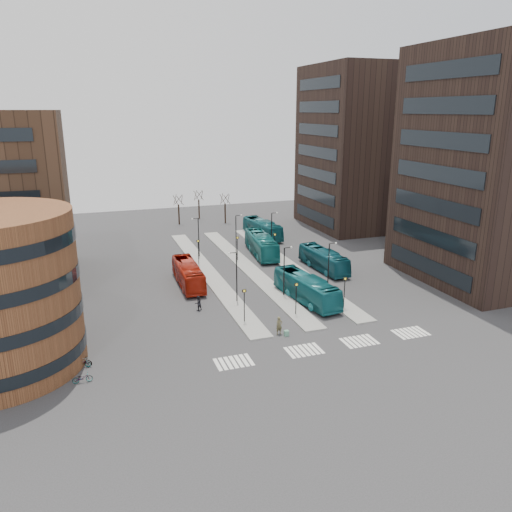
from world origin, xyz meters
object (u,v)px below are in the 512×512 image
object	(u,v)px
teal_bus_d	(262,229)
bicycle_mid	(82,362)
traveller	(279,326)
bicycle_near	(82,378)
teal_bus_a	(306,288)
commuter_a	(198,303)
commuter_c	(290,288)
teal_bus_b	(261,245)
red_bus	(188,274)
bicycle_far	(82,363)
teal_bus_c	(323,260)
suitcase	(286,333)
commuter_b	(302,298)

from	to	relation	value
teal_bus_d	bicycle_mid	world-z (taller)	teal_bus_d
traveller	bicycle_near	size ratio (longest dim) A/B	1.16
teal_bus_a	bicycle_near	size ratio (longest dim) A/B	7.00
commuter_a	commuter_c	world-z (taller)	commuter_a
teal_bus_b	teal_bus_d	world-z (taller)	teal_bus_b
bicycle_mid	red_bus	bearing A→B (deg)	-21.09
traveller	bicycle_far	xyz separation A→B (m)	(-19.07, -0.65, -0.54)
teal_bus_b	teal_bus_c	world-z (taller)	teal_bus_b
teal_bus_a	traveller	bearing A→B (deg)	-138.19
bicycle_near	bicycle_mid	size ratio (longest dim) A/B	0.94
suitcase	commuter_a	world-z (taller)	commuter_a
suitcase	red_bus	xyz separation A→B (m)	(-6.25, 18.34, 1.23)
red_bus	commuter_b	size ratio (longest dim) A/B	6.70
red_bus	bicycle_mid	bearing A→B (deg)	-125.01
commuter_a	bicycle_far	distance (m)	15.87
red_bus	teal_bus_a	size ratio (longest dim) A/B	0.96
suitcase	bicycle_mid	bearing A→B (deg)	-178.02
red_bus	bicycle_far	size ratio (longest dim) A/B	7.01
teal_bus_a	teal_bus_b	distance (m)	20.35
red_bus	commuter_a	world-z (taller)	red_bus
commuter_c	commuter_b	bearing A→B (deg)	39.90
traveller	bicycle_far	world-z (taller)	traveller
teal_bus_a	traveller	world-z (taller)	teal_bus_a
teal_bus_b	teal_bus_a	bearing A→B (deg)	-88.25
red_bus	teal_bus_d	distance (m)	27.26
traveller	commuter_b	size ratio (longest dim) A/B	1.17
commuter_b	red_bus	bearing A→B (deg)	46.31
bicycle_mid	teal_bus_a	bearing A→B (deg)	-57.26
commuter_c	teal_bus_d	bearing A→B (deg)	-153.48
traveller	bicycle_mid	distance (m)	19.09
teal_bus_b	bicycle_near	distance (m)	41.36
teal_bus_a	bicycle_near	bearing A→B (deg)	-164.50
commuter_b	bicycle_mid	xyz separation A→B (m)	(-24.63, -7.16, -0.29)
red_bus	teal_bus_b	bearing A→B (deg)	37.52
bicycle_near	bicycle_far	bearing A→B (deg)	-2.21
suitcase	bicycle_mid	size ratio (longest dim) A/B	0.33
red_bus	teal_bus_b	size ratio (longest dim) A/B	0.90
commuter_a	bicycle_mid	bearing A→B (deg)	13.77
teal_bus_a	commuter_b	xyz separation A→B (m)	(-0.92, -0.98, -0.77)
suitcase	teal_bus_a	xyz separation A→B (m)	(5.92, 8.17, 1.30)
bicycle_near	commuter_a	bearing A→B (deg)	-48.24
teal_bus_a	bicycle_mid	xyz separation A→B (m)	(-25.54, -8.14, -1.07)
bicycle_near	bicycle_far	xyz separation A→B (m)	(0.00, 2.70, -0.02)
commuter_b	suitcase	bearing A→B (deg)	146.23
teal_bus_d	traveller	world-z (taller)	teal_bus_d
commuter_c	red_bus	bearing A→B (deg)	-83.95
commuter_c	bicycle_far	bearing A→B (deg)	-26.48
red_bus	teal_bus_c	xyz separation A→B (m)	(19.58, 0.12, -0.02)
teal_bus_c	teal_bus_d	size ratio (longest dim) A/B	0.95
teal_bus_b	traveller	size ratio (longest dim) A/B	6.39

